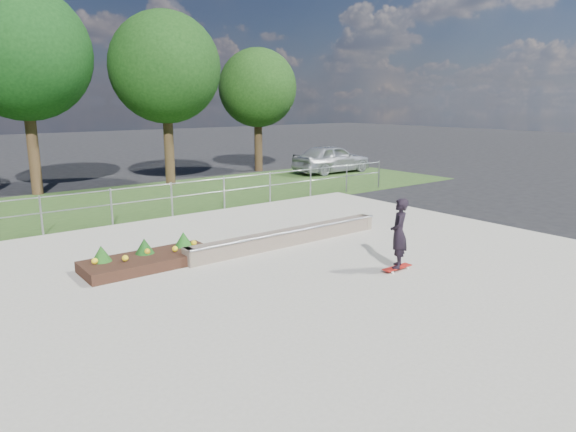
# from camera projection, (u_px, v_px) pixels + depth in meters

# --- Properties ---
(ground) EXTENTS (120.00, 120.00, 0.00)m
(ground) POSITION_uv_depth(u_px,v_px,m) (323.00, 278.00, 11.27)
(ground) COLOR black
(ground) RESTS_ON ground
(grass_verge) EXTENTS (30.00, 8.00, 0.02)m
(grass_verge) POSITION_uv_depth(u_px,v_px,m) (133.00, 202.00, 19.74)
(grass_verge) COLOR #2A471C
(grass_verge) RESTS_ON ground
(concrete_slab) EXTENTS (15.00, 15.00, 0.06)m
(concrete_slab) POSITION_uv_depth(u_px,v_px,m) (323.00, 276.00, 11.26)
(concrete_slab) COLOR #A09D8E
(concrete_slab) RESTS_ON ground
(fence) EXTENTS (20.06, 0.06, 1.20)m
(fence) POSITION_uv_depth(u_px,v_px,m) (172.00, 195.00, 16.88)
(fence) COLOR #9B9DA4
(fence) RESTS_ON ground
(tree_mid_left) EXTENTS (5.25, 5.25, 8.25)m
(tree_mid_left) POSITION_uv_depth(u_px,v_px,m) (23.00, 54.00, 20.11)
(tree_mid_left) COLOR #372516
(tree_mid_left) RESTS_ON ground
(tree_mid_right) EXTENTS (4.90, 4.90, 7.70)m
(tree_mid_right) POSITION_uv_depth(u_px,v_px,m) (165.00, 68.00, 22.71)
(tree_mid_right) COLOR #332414
(tree_mid_right) RESTS_ON ground
(tree_far_right) EXTENTS (4.20, 4.20, 6.60)m
(tree_far_right) POSITION_uv_depth(u_px,v_px,m) (258.00, 88.00, 27.62)
(tree_far_right) COLOR black
(tree_far_right) RESTS_ON ground
(grind_ledge) EXTENTS (6.00, 0.44, 0.43)m
(grind_ledge) POSITION_uv_depth(u_px,v_px,m) (288.00, 237.00, 13.63)
(grind_ledge) COLOR brown
(grind_ledge) RESTS_ON concrete_slab
(planter_bed) EXTENTS (3.00, 1.20, 0.61)m
(planter_bed) POSITION_uv_depth(u_px,v_px,m) (149.00, 258.00, 11.87)
(planter_bed) COLOR black
(planter_bed) RESTS_ON concrete_slab
(skateboarder) EXTENTS (0.80, 0.65, 1.65)m
(skateboarder) POSITION_uv_depth(u_px,v_px,m) (399.00, 234.00, 11.39)
(skateboarder) COLOR white
(skateboarder) RESTS_ON concrete_slab
(parked_car) EXTENTS (4.54, 1.86, 1.54)m
(parked_car) POSITION_uv_depth(u_px,v_px,m) (332.00, 159.00, 27.63)
(parked_car) COLOR #ACB0B6
(parked_car) RESTS_ON ground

